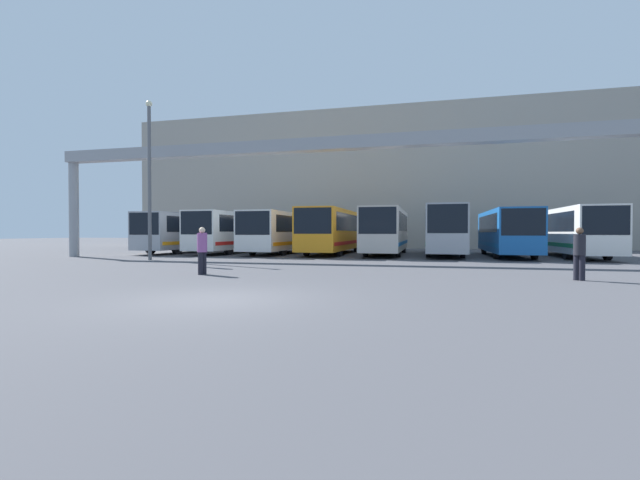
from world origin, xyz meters
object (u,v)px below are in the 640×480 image
(bus_slot_4, at_px, (387,229))
(bus_slot_7, at_px, (569,230))
(bus_slot_5, at_px, (443,228))
(pedestrian_near_right, at_px, (202,249))
(bus_slot_0, at_px, (185,230))
(lamp_post, at_px, (149,174))
(bus_slot_2, at_px, (284,230))
(pedestrian_near_center, at_px, (203,246))
(pedestrian_mid_right, at_px, (579,252))
(bus_slot_1, at_px, (235,230))
(bus_slot_3, at_px, (334,229))
(bus_slot_6, at_px, (507,230))

(bus_slot_4, xyz_separation_m, bus_slot_7, (11.89, 0.17, -0.06))
(bus_slot_4, bearing_deg, bus_slot_5, 4.23)
(bus_slot_7, distance_m, pedestrian_near_right, 24.07)
(bus_slot_0, xyz_separation_m, lamp_post, (3.22, -8.89, 3.18))
(bus_slot_2, height_order, pedestrian_near_center, bus_slot_2)
(bus_slot_7, height_order, pedestrian_mid_right, bus_slot_7)
(bus_slot_1, xyz_separation_m, bus_slot_3, (7.93, 0.29, 0.06))
(bus_slot_1, height_order, bus_slot_5, bus_slot_5)
(bus_slot_4, relative_size, bus_slot_5, 0.95)
(bus_slot_2, bearing_deg, bus_slot_5, 0.31)
(bus_slot_3, xyz_separation_m, bus_slot_5, (7.93, 0.12, 0.05))
(bus_slot_7, bearing_deg, bus_slot_4, -179.18)
(bus_slot_1, bearing_deg, bus_slot_0, -170.28)
(bus_slot_3, height_order, bus_slot_4, bus_slot_3)
(bus_slot_4, relative_size, lamp_post, 1.29)
(bus_slot_0, xyz_separation_m, bus_slot_7, (27.74, 0.96, 0.03))
(bus_slot_7, relative_size, pedestrian_mid_right, 6.89)
(pedestrian_mid_right, height_order, pedestrian_near_right, pedestrian_near_right)
(bus_slot_6, relative_size, pedestrian_mid_right, 5.77)
(bus_slot_6, bearing_deg, lamp_post, -156.68)
(bus_slot_4, height_order, pedestrian_near_center, bus_slot_4)
(bus_slot_3, relative_size, bus_slot_6, 1.20)
(pedestrian_near_right, bearing_deg, bus_slot_7, -30.41)
(bus_slot_3, height_order, pedestrian_near_center, bus_slot_3)
(bus_slot_3, xyz_separation_m, pedestrian_near_right, (-1.39, -16.77, -0.91))
(bus_slot_3, bearing_deg, bus_slot_4, -2.51)
(bus_slot_1, xyz_separation_m, bus_slot_4, (11.89, 0.11, 0.05))
(bus_slot_6, relative_size, pedestrian_near_right, 5.68)
(bus_slot_0, distance_m, bus_slot_1, 4.02)
(bus_slot_2, bearing_deg, pedestrian_near_right, -81.32)
(bus_slot_2, height_order, bus_slot_7, bus_slot_7)
(bus_slot_1, relative_size, bus_slot_6, 1.14)
(pedestrian_near_center, bearing_deg, pedestrian_mid_right, 40.78)
(bus_slot_6, bearing_deg, bus_slot_1, 177.96)
(lamp_post, bearing_deg, bus_slot_2, 64.60)
(pedestrian_mid_right, bearing_deg, bus_slot_1, -178.45)
(pedestrian_mid_right, xyz_separation_m, lamp_post, (-20.40, 5.62, 4.01))
(bus_slot_2, xyz_separation_m, pedestrian_mid_right, (15.70, -15.52, -0.83))
(bus_slot_7, bearing_deg, pedestrian_mid_right, -104.92)
(bus_slot_2, bearing_deg, pedestrian_near_center, -86.56)
(pedestrian_near_right, bearing_deg, lamp_post, 61.84)
(pedestrian_mid_right, bearing_deg, bus_slot_2, 174.54)
(pedestrian_near_right, distance_m, pedestrian_near_center, 3.58)
(bus_slot_3, xyz_separation_m, pedestrian_near_center, (-3.14, -13.65, -0.89))
(bus_slot_5, xyz_separation_m, pedestrian_mid_right, (3.81, -15.59, -0.97))
(bus_slot_0, bearing_deg, pedestrian_near_center, -55.40)
(bus_slot_4, height_order, bus_slot_7, bus_slot_4)
(bus_slot_1, bearing_deg, bus_slot_7, 0.68)
(bus_slot_5, bearing_deg, bus_slot_7, -0.89)
(bus_slot_5, distance_m, bus_slot_6, 4.12)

